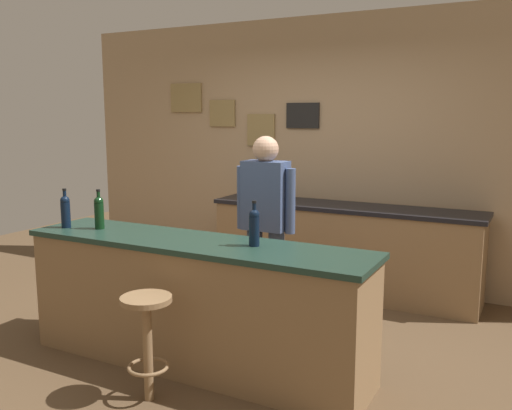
{
  "coord_description": "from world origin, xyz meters",
  "views": [
    {
      "loc": [
        2.14,
        -3.52,
        1.79
      ],
      "look_at": [
        0.04,
        0.45,
        1.05
      ],
      "focal_mm": 38.74,
      "sensor_mm": 36.0,
      "label": 1
    }
  ],
  "objects_px": {
    "wine_bottle_b": "(99,211)",
    "wine_bottle_c": "(254,226)",
    "bar_stool": "(147,330)",
    "wine_glass_a": "(244,186)",
    "wine_bottle_a": "(65,210)",
    "wine_glass_b": "(289,189)",
    "bartender": "(265,220)"
  },
  "relations": [
    {
      "from": "wine_bottle_b",
      "to": "wine_bottle_c",
      "type": "distance_m",
      "value": 1.31
    },
    {
      "from": "bar_stool",
      "to": "wine_bottle_c",
      "type": "bearing_deg",
      "value": 54.49
    },
    {
      "from": "wine_glass_a",
      "to": "wine_bottle_a",
      "type": "bearing_deg",
      "value": -98.85
    },
    {
      "from": "wine_bottle_b",
      "to": "wine_glass_b",
      "type": "bearing_deg",
      "value": 73.19
    },
    {
      "from": "bartender",
      "to": "wine_glass_a",
      "type": "height_order",
      "value": "bartender"
    },
    {
      "from": "bartender",
      "to": "wine_bottle_c",
      "type": "xyz_separation_m",
      "value": [
        0.3,
        -0.76,
        0.12
      ]
    },
    {
      "from": "wine_bottle_b",
      "to": "wine_glass_a",
      "type": "height_order",
      "value": "wine_bottle_b"
    },
    {
      "from": "wine_bottle_b",
      "to": "wine_glass_a",
      "type": "xyz_separation_m",
      "value": [
        0.08,
        2.14,
        -0.05
      ]
    },
    {
      "from": "bar_stool",
      "to": "wine_glass_a",
      "type": "relative_size",
      "value": 4.39
    },
    {
      "from": "wine_bottle_c",
      "to": "bartender",
      "type": "bearing_deg",
      "value": 111.54
    },
    {
      "from": "bartender",
      "to": "wine_glass_a",
      "type": "xyz_separation_m",
      "value": [
        -0.93,
        1.32,
        0.07
      ]
    },
    {
      "from": "bartender",
      "to": "bar_stool",
      "type": "height_order",
      "value": "bartender"
    },
    {
      "from": "bartender",
      "to": "wine_bottle_b",
      "type": "xyz_separation_m",
      "value": [
        -1.01,
        -0.82,
        0.12
      ]
    },
    {
      "from": "bartender",
      "to": "wine_glass_b",
      "type": "relative_size",
      "value": 10.45
    },
    {
      "from": "bartender",
      "to": "wine_bottle_a",
      "type": "relative_size",
      "value": 5.29
    },
    {
      "from": "bartender",
      "to": "bar_stool",
      "type": "distance_m",
      "value": 1.46
    },
    {
      "from": "wine_bottle_a",
      "to": "wine_bottle_b",
      "type": "bearing_deg",
      "value": 18.32
    },
    {
      "from": "bartender",
      "to": "wine_bottle_c",
      "type": "height_order",
      "value": "bartender"
    },
    {
      "from": "wine_glass_a",
      "to": "wine_glass_b",
      "type": "xyz_separation_m",
      "value": [
        0.56,
        -0.02,
        0.0
      ]
    },
    {
      "from": "wine_glass_a",
      "to": "wine_glass_b",
      "type": "height_order",
      "value": "same"
    },
    {
      "from": "wine_bottle_a",
      "to": "wine_bottle_c",
      "type": "xyz_separation_m",
      "value": [
        1.58,
        0.15,
        0.0
      ]
    },
    {
      "from": "bartender",
      "to": "bar_stool",
      "type": "bearing_deg",
      "value": -95.52
    },
    {
      "from": "bar_stool",
      "to": "wine_bottle_a",
      "type": "height_order",
      "value": "wine_bottle_a"
    },
    {
      "from": "wine_bottle_a",
      "to": "wine_bottle_b",
      "type": "xyz_separation_m",
      "value": [
        0.26,
        0.09,
        0.0
      ]
    },
    {
      "from": "wine_bottle_a",
      "to": "wine_bottle_c",
      "type": "distance_m",
      "value": 1.58
    },
    {
      "from": "bar_stool",
      "to": "wine_bottle_b",
      "type": "bearing_deg",
      "value": 148.09
    },
    {
      "from": "wine_glass_b",
      "to": "wine_bottle_c",
      "type": "bearing_deg",
      "value": -71.88
    },
    {
      "from": "wine_glass_a",
      "to": "wine_glass_b",
      "type": "relative_size",
      "value": 1.0
    },
    {
      "from": "bartender",
      "to": "wine_glass_a",
      "type": "relative_size",
      "value": 10.45
    },
    {
      "from": "bartender",
      "to": "wine_glass_a",
      "type": "bearing_deg",
      "value": 125.1
    },
    {
      "from": "wine_bottle_c",
      "to": "wine_glass_b",
      "type": "relative_size",
      "value": 1.97
    },
    {
      "from": "wine_bottle_a",
      "to": "wine_glass_a",
      "type": "xyz_separation_m",
      "value": [
        0.35,
        2.23,
        -0.05
      ]
    }
  ]
}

